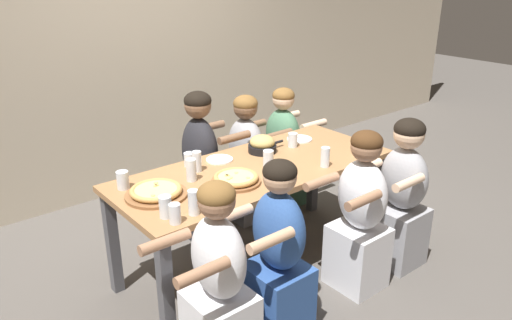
# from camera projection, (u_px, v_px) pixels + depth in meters

# --- Properties ---
(ground_plane) EXTENTS (18.00, 18.00, 0.00)m
(ground_plane) POSITION_uv_depth(u_px,v_px,m) (256.00, 263.00, 3.69)
(ground_plane) COLOR #514C47
(ground_plane) RESTS_ON ground
(restaurant_back_panel) EXTENTS (10.00, 0.06, 3.20)m
(restaurant_back_panel) POSITION_uv_depth(u_px,v_px,m) (127.00, 19.00, 4.40)
(restaurant_back_panel) COLOR beige
(restaurant_back_panel) RESTS_ON ground
(dining_table) EXTENTS (1.98, 0.81, 0.77)m
(dining_table) POSITION_uv_depth(u_px,v_px,m) (256.00, 179.00, 3.44)
(dining_table) COLOR #996B42
(dining_table) RESTS_ON ground
(pizza_board_main) EXTENTS (0.32, 0.32, 0.05)m
(pizza_board_main) POSITION_uv_depth(u_px,v_px,m) (236.00, 179.00, 3.15)
(pizza_board_main) COLOR brown
(pizza_board_main) RESTS_ON dining_table
(pizza_board_second) EXTENTS (0.37, 0.37, 0.06)m
(pizza_board_second) POSITION_uv_depth(u_px,v_px,m) (156.00, 192.00, 2.97)
(pizza_board_second) COLOR brown
(pizza_board_second) RESTS_ON dining_table
(skillet_bowl) EXTENTS (0.30, 0.21, 0.13)m
(skillet_bowl) POSITION_uv_depth(u_px,v_px,m) (262.00, 145.00, 3.65)
(skillet_bowl) COLOR black
(skillet_bowl) RESTS_ON dining_table
(empty_plate_a) EXTENTS (0.20, 0.20, 0.02)m
(empty_plate_a) POSITION_uv_depth(u_px,v_px,m) (299.00, 139.00, 3.92)
(empty_plate_a) COLOR white
(empty_plate_a) RESTS_ON dining_table
(empty_plate_b) EXTENTS (0.19, 0.19, 0.02)m
(empty_plate_b) POSITION_uv_depth(u_px,v_px,m) (220.00, 159.00, 3.52)
(empty_plate_b) COLOR white
(empty_plate_b) RESTS_ON dining_table
(cocktail_glass_blue) EXTENTS (0.08, 0.08, 0.12)m
(cocktail_glass_blue) POSITION_uv_depth(u_px,v_px,m) (190.00, 160.00, 3.40)
(cocktail_glass_blue) COLOR silver
(cocktail_glass_blue) RESTS_ON dining_table
(drinking_glass_a) EXTENTS (0.07, 0.07, 0.11)m
(drinking_glass_a) POSITION_uv_depth(u_px,v_px,m) (293.00, 141.00, 3.76)
(drinking_glass_a) COLOR silver
(drinking_glass_a) RESTS_ON dining_table
(drinking_glass_b) EXTENTS (0.07, 0.07, 0.12)m
(drinking_glass_b) POSITION_uv_depth(u_px,v_px,m) (268.00, 160.00, 3.39)
(drinking_glass_b) COLOR silver
(drinking_glass_b) RESTS_ON dining_table
(drinking_glass_c) EXTENTS (0.08, 0.08, 0.11)m
(drinking_glass_c) POSITION_uv_depth(u_px,v_px,m) (123.00, 180.00, 3.06)
(drinking_glass_c) COLOR silver
(drinking_glass_c) RESTS_ON dining_table
(drinking_glass_d) EXTENTS (0.06, 0.06, 0.14)m
(drinking_glass_d) POSITION_uv_depth(u_px,v_px,m) (194.00, 204.00, 2.75)
(drinking_glass_d) COLOR silver
(drinking_glass_d) RESTS_ON dining_table
(drinking_glass_e) EXTENTS (0.07, 0.07, 0.12)m
(drinking_glass_e) POSITION_uv_depth(u_px,v_px,m) (166.00, 208.00, 2.72)
(drinking_glass_e) COLOR silver
(drinking_glass_e) RESTS_ON dining_table
(drinking_glass_f) EXTENTS (0.06, 0.06, 0.14)m
(drinking_glass_f) POSITION_uv_depth(u_px,v_px,m) (197.00, 162.00, 3.32)
(drinking_glass_f) COLOR silver
(drinking_glass_f) RESTS_ON dining_table
(drinking_glass_g) EXTENTS (0.07, 0.07, 0.11)m
(drinking_glass_g) POSITION_uv_depth(u_px,v_px,m) (362.00, 149.00, 3.60)
(drinking_glass_g) COLOR silver
(drinking_glass_g) RESTS_ON dining_table
(drinking_glass_h) EXTENTS (0.06, 0.06, 0.14)m
(drinking_glass_h) POSITION_uv_depth(u_px,v_px,m) (325.00, 158.00, 3.39)
(drinking_glass_h) COLOR silver
(drinking_glass_h) RESTS_ON dining_table
(drinking_glass_i) EXTENTS (0.06, 0.06, 0.11)m
(drinking_glass_i) POSITION_uv_depth(u_px,v_px,m) (175.00, 215.00, 2.66)
(drinking_glass_i) COLOR silver
(drinking_glass_i) RESTS_ON dining_table
(drinking_glass_j) EXTENTS (0.07, 0.07, 0.15)m
(drinking_glass_j) POSITION_uv_depth(u_px,v_px,m) (191.00, 171.00, 3.17)
(drinking_glass_j) COLOR silver
(drinking_glass_j) RESTS_ON dining_table
(diner_far_center) EXTENTS (0.51, 0.40, 1.19)m
(diner_far_center) POSITION_uv_depth(u_px,v_px,m) (201.00, 170.00, 3.91)
(diner_far_center) COLOR #232328
(diner_far_center) RESTS_ON ground
(diner_far_midright) EXTENTS (0.51, 0.40, 1.08)m
(diner_far_midright) POSITION_uv_depth(u_px,v_px,m) (246.00, 163.00, 4.20)
(diner_far_midright) COLOR #99999E
(diner_far_midright) RESTS_ON ground
(diner_near_midright) EXTENTS (0.51, 0.40, 1.12)m
(diner_near_midright) POSITION_uv_depth(u_px,v_px,m) (360.00, 218.00, 3.27)
(diner_near_midright) COLOR silver
(diner_near_midright) RESTS_ON ground
(diner_near_midleft) EXTENTS (0.51, 0.40, 1.10)m
(diner_near_midleft) POSITION_uv_depth(u_px,v_px,m) (278.00, 258.00, 2.85)
(diner_near_midleft) COLOR #2D5193
(diner_near_midleft) RESTS_ON ground
(diner_near_left) EXTENTS (0.51, 0.40, 1.10)m
(diner_near_left) POSITION_uv_depth(u_px,v_px,m) (219.00, 286.00, 2.61)
(diner_near_left) COLOR silver
(diner_near_left) RESTS_ON ground
(diner_far_right) EXTENTS (0.51, 0.40, 1.08)m
(diner_far_right) POSITION_uv_depth(u_px,v_px,m) (283.00, 152.00, 4.44)
(diner_far_right) COLOR #477556
(diner_far_right) RESTS_ON ground
(diner_near_right) EXTENTS (0.51, 0.40, 1.11)m
(diner_near_right) POSITION_uv_depth(u_px,v_px,m) (401.00, 198.00, 3.53)
(diner_near_right) COLOR #99999E
(diner_near_right) RESTS_ON ground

